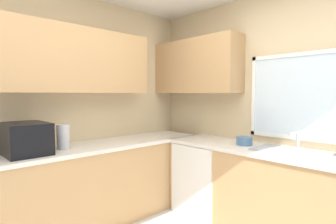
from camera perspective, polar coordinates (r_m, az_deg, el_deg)
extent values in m
cube|color=beige|center=(3.14, 25.15, 0.73)|extent=(3.80, 0.06, 2.57)
cube|color=beige|center=(3.22, -23.00, 0.85)|extent=(0.06, 3.66, 2.57)
cube|color=silver|center=(3.07, 27.09, 2.98)|extent=(1.07, 0.02, 0.82)
cube|color=white|center=(3.08, 27.27, 11.00)|extent=(1.15, 0.04, 0.04)
cube|color=white|center=(3.09, 26.79, -5.01)|extent=(1.15, 0.04, 0.04)
cube|color=white|center=(3.28, 17.87, 3.24)|extent=(0.04, 0.04, 0.90)
cube|color=tan|center=(2.99, -25.60, 10.44)|extent=(0.32, 2.48, 0.70)
cube|color=tan|center=(3.62, 5.96, 9.56)|extent=(1.28, 0.32, 0.70)
cube|color=tan|center=(3.07, -20.26, -15.69)|extent=(0.62, 3.24, 0.84)
cube|color=silver|center=(2.96, -20.46, -7.59)|extent=(0.65, 3.27, 0.04)
cube|color=tan|center=(2.93, 26.12, -16.83)|extent=(2.86, 0.62, 0.84)
cube|color=silver|center=(2.81, 26.38, -8.34)|extent=(2.89, 0.65, 0.04)
cube|color=white|center=(3.41, 8.12, -13.58)|extent=(0.60, 0.60, 0.84)
cube|color=black|center=(2.80, -28.13, -4.99)|extent=(0.48, 0.36, 0.29)
cylinder|color=#B7B7BC|center=(2.89, -21.41, -4.95)|extent=(0.13, 0.13, 0.25)
cube|color=#9EA0A5|center=(2.83, 24.70, -7.69)|extent=(0.67, 0.40, 0.02)
cylinder|color=#B7B7BC|center=(2.96, 25.90, -5.53)|extent=(0.03, 0.03, 0.18)
cylinder|color=#B7B7BC|center=(2.86, 25.24, -4.12)|extent=(0.02, 0.20, 0.02)
cylinder|color=#4C7099|center=(3.04, 15.96, -5.94)|extent=(0.17, 0.17, 0.09)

